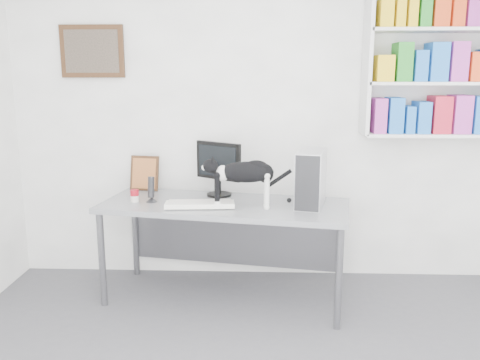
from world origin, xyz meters
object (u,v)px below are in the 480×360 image
at_px(desk, 225,251).
at_px(leaning_print, 145,173).
at_px(monitor, 219,169).
at_px(cat, 244,184).
at_px(soup_can, 135,196).
at_px(keyboard, 200,204).
at_px(bookshelf, 433,57).
at_px(speaker, 151,189).
at_px(pc_tower, 311,178).

distance_m(desk, leaning_print, 0.96).
distance_m(monitor, cat, 0.42).
relative_size(monitor, soup_can, 4.70).
relative_size(desk, monitor, 4.19).
bearing_deg(keyboard, bookshelf, 10.96).
relative_size(desk, cat, 3.19).
bearing_deg(desk, speaker, -172.22).
relative_size(monitor, pc_tower, 1.08).
distance_m(leaning_print, soup_can, 0.40).
distance_m(desk, cat, 0.60).
xyz_separation_m(keyboard, leaning_print, (-0.52, 0.52, 0.13)).
xyz_separation_m(monitor, speaker, (-0.50, -0.21, -0.12)).
relative_size(pc_tower, leaning_print, 1.37).
bearing_deg(speaker, soup_can, -171.42).
bearing_deg(monitor, soup_can, -128.16).
bearing_deg(leaning_print, bookshelf, 8.47).
distance_m(monitor, keyboard, 0.41).
relative_size(monitor, speaker, 2.17).
xyz_separation_m(monitor, leaning_print, (-0.63, 0.17, -0.07)).
bearing_deg(keyboard, monitor, 66.66).
height_order(bookshelf, desk, bookshelf).
xyz_separation_m(pc_tower, leaning_print, (-1.34, 0.43, -0.05)).
xyz_separation_m(desk, keyboard, (-0.17, -0.11, 0.40)).
height_order(bookshelf, keyboard, bookshelf).
xyz_separation_m(bookshelf, leaning_print, (-2.29, 0.01, -0.93)).
bearing_deg(speaker, cat, -5.16).
distance_m(pc_tower, soup_can, 1.34).
bearing_deg(keyboard, pc_tower, 1.02).
bearing_deg(pc_tower, speaker, -168.90).
distance_m(desk, soup_can, 0.81).
height_order(monitor, cat, monitor).
bearing_deg(leaning_print, soup_can, -79.95).
bearing_deg(leaning_print, keyboard, -35.94).
xyz_separation_m(bookshelf, speaker, (-2.15, -0.37, -0.98)).
distance_m(pc_tower, leaning_print, 1.40).
distance_m(monitor, pc_tower, 0.75).
xyz_separation_m(leaning_print, soup_can, (0.01, -0.39, -0.10)).
bearing_deg(bookshelf, cat, -160.28).
bearing_deg(keyboard, soup_can, 161.42).
height_order(keyboard, soup_can, soup_can).
relative_size(leaning_print, soup_can, 3.19).
bearing_deg(desk, monitor, 113.87).
height_order(monitor, soup_can, monitor).
bearing_deg(soup_can, leaning_print, 91.21).
distance_m(bookshelf, monitor, 1.87).
xyz_separation_m(pc_tower, soup_can, (-1.33, 0.04, -0.16)).
relative_size(keyboard, speaker, 2.49).
bearing_deg(speaker, monitor, 29.73).
height_order(desk, pc_tower, pc_tower).
height_order(monitor, pc_tower, monitor).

